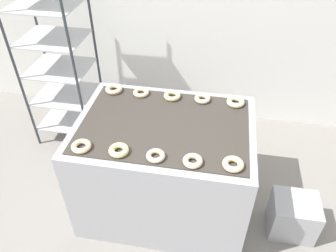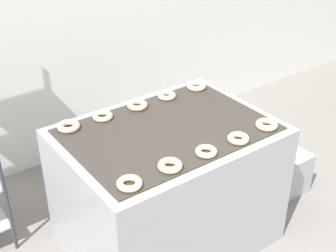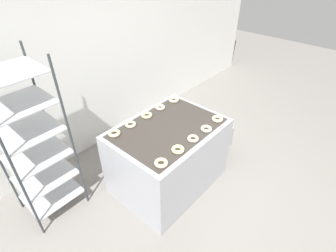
{
  "view_description": "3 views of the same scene",
  "coord_description": "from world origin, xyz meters",
  "px_view_note": "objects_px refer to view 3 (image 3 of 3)",
  "views": [
    {
      "loc": [
        0.35,
        -1.08,
        2.36
      ],
      "look_at": [
        0.0,
        0.87,
        0.74
      ],
      "focal_mm": 35.0,
      "sensor_mm": 36.0,
      "label": 1
    },
    {
      "loc": [
        -1.44,
        -1.25,
        2.31
      ],
      "look_at": [
        0.0,
        0.72,
        0.9
      ],
      "focal_mm": 50.0,
      "sensor_mm": 36.0,
      "label": 2
    },
    {
      "loc": [
        -1.8,
        -0.87,
        2.62
      ],
      "look_at": [
        0.0,
        0.72,
        0.9
      ],
      "focal_mm": 28.0,
      "sensor_mm": 36.0,
      "label": 3
    }
  ],
  "objects_px": {
    "donut_near_center": "(193,139)",
    "donut_near_rightmost": "(217,119)",
    "donut_near_right": "(206,129)",
    "donut_far_left": "(130,124)",
    "baking_rack_cart": "(33,144)",
    "donut_far_center": "(147,115)",
    "glaze_bin": "(218,137)",
    "donut_near_left": "(178,149)",
    "donut_far_leftmost": "(114,133)",
    "donut_far_right": "(160,107)",
    "donut_near_leftmost": "(161,163)",
    "donut_far_rightmost": "(174,100)",
    "fryer_machine": "(168,156)"
  },
  "relations": [
    {
      "from": "fryer_machine",
      "to": "baking_rack_cart",
      "type": "height_order",
      "value": "baking_rack_cart"
    },
    {
      "from": "donut_near_center",
      "to": "donut_far_left",
      "type": "distance_m",
      "value": 0.74
    },
    {
      "from": "baking_rack_cart",
      "to": "donut_far_leftmost",
      "type": "relative_size",
      "value": 13.44
    },
    {
      "from": "donut_near_leftmost",
      "to": "fryer_machine",
      "type": "bearing_deg",
      "value": 35.17
    },
    {
      "from": "donut_near_right",
      "to": "baking_rack_cart",
      "type": "bearing_deg",
      "value": 141.37
    },
    {
      "from": "donut_near_center",
      "to": "donut_near_rightmost",
      "type": "relative_size",
      "value": 0.91
    },
    {
      "from": "donut_near_leftmost",
      "to": "donut_far_center",
      "type": "height_order",
      "value": "donut_far_center"
    },
    {
      "from": "baking_rack_cart",
      "to": "donut_near_right",
      "type": "height_order",
      "value": "baking_rack_cart"
    },
    {
      "from": "donut_near_leftmost",
      "to": "donut_near_rightmost",
      "type": "bearing_deg",
      "value": 0.4
    },
    {
      "from": "fryer_machine",
      "to": "donut_far_right",
      "type": "bearing_deg",
      "value": 55.04
    },
    {
      "from": "donut_near_left",
      "to": "donut_far_rightmost",
      "type": "xyz_separation_m",
      "value": [
        0.74,
        0.68,
        -0.0
      ]
    },
    {
      "from": "glaze_bin",
      "to": "donut_near_left",
      "type": "distance_m",
      "value": 1.5
    },
    {
      "from": "baking_rack_cart",
      "to": "donut_far_left",
      "type": "relative_size",
      "value": 14.47
    },
    {
      "from": "baking_rack_cart",
      "to": "donut_near_left",
      "type": "xyz_separation_m",
      "value": [
        0.94,
        -1.13,
        -0.04
      ]
    },
    {
      "from": "donut_near_leftmost",
      "to": "donut_near_right",
      "type": "distance_m",
      "value": 0.74
    },
    {
      "from": "glaze_bin",
      "to": "donut_far_center",
      "type": "xyz_separation_m",
      "value": [
        -1.05,
        0.44,
        0.73
      ]
    },
    {
      "from": "donut_far_right",
      "to": "donut_near_leftmost",
      "type": "bearing_deg",
      "value": -136.67
    },
    {
      "from": "donut_far_left",
      "to": "donut_far_leftmost",
      "type": "bearing_deg",
      "value": 178.59
    },
    {
      "from": "donut_far_leftmost",
      "to": "donut_far_right",
      "type": "bearing_deg",
      "value": -0.63
    },
    {
      "from": "donut_far_leftmost",
      "to": "donut_far_left",
      "type": "height_order",
      "value": "donut_far_leftmost"
    },
    {
      "from": "donut_near_leftmost",
      "to": "donut_far_leftmost",
      "type": "height_order",
      "value": "donut_far_leftmost"
    },
    {
      "from": "baking_rack_cart",
      "to": "donut_far_right",
      "type": "height_order",
      "value": "baking_rack_cart"
    },
    {
      "from": "donut_near_center",
      "to": "donut_near_rightmost",
      "type": "height_order",
      "value": "donut_near_rightmost"
    },
    {
      "from": "glaze_bin",
      "to": "donut_far_leftmost",
      "type": "xyz_separation_m",
      "value": [
        -1.54,
        0.45,
        0.73
      ]
    },
    {
      "from": "fryer_machine",
      "to": "baking_rack_cart",
      "type": "relative_size",
      "value": 0.7
    },
    {
      "from": "donut_far_left",
      "to": "glaze_bin",
      "type": "bearing_deg",
      "value": -18.66
    },
    {
      "from": "donut_near_left",
      "to": "donut_near_rightmost",
      "type": "distance_m",
      "value": 0.73
    },
    {
      "from": "donut_near_center",
      "to": "donut_near_left",
      "type": "bearing_deg",
      "value": 178.61
    },
    {
      "from": "donut_near_leftmost",
      "to": "donut_far_left",
      "type": "xyz_separation_m",
      "value": [
        0.24,
        0.69,
        -0.0
      ]
    },
    {
      "from": "donut_near_right",
      "to": "donut_far_center",
      "type": "distance_m",
      "value": 0.74
    },
    {
      "from": "baking_rack_cart",
      "to": "donut_far_leftmost",
      "type": "distance_m",
      "value": 0.81
    },
    {
      "from": "donut_far_leftmost",
      "to": "donut_near_left",
      "type": "bearing_deg",
      "value": -70.19
    },
    {
      "from": "donut_near_leftmost",
      "to": "donut_far_leftmost",
      "type": "xyz_separation_m",
      "value": [
        0.0,
        0.7,
        0.0
      ]
    },
    {
      "from": "donut_near_right",
      "to": "donut_far_center",
      "type": "relative_size",
      "value": 0.94
    },
    {
      "from": "donut_near_rightmost",
      "to": "donut_far_leftmost",
      "type": "height_order",
      "value": "same"
    },
    {
      "from": "donut_far_left",
      "to": "donut_far_right",
      "type": "bearing_deg",
      "value": -0.26
    },
    {
      "from": "baking_rack_cart",
      "to": "donut_near_left",
      "type": "bearing_deg",
      "value": -50.12
    },
    {
      "from": "donut_near_rightmost",
      "to": "donut_far_right",
      "type": "height_order",
      "value": "donut_near_rightmost"
    },
    {
      "from": "glaze_bin",
      "to": "donut_far_center",
      "type": "relative_size",
      "value": 2.58
    },
    {
      "from": "fryer_machine",
      "to": "donut_near_leftmost",
      "type": "height_order",
      "value": "donut_near_leftmost"
    },
    {
      "from": "donut_far_rightmost",
      "to": "baking_rack_cart",
      "type": "bearing_deg",
      "value": 165.23
    },
    {
      "from": "donut_near_right",
      "to": "donut_far_left",
      "type": "height_order",
      "value": "donut_near_right"
    },
    {
      "from": "donut_near_right",
      "to": "donut_far_rightmost",
      "type": "relative_size",
      "value": 0.92
    },
    {
      "from": "donut_far_leftmost",
      "to": "baking_rack_cart",
      "type": "bearing_deg",
      "value": 148.03
    },
    {
      "from": "donut_far_left",
      "to": "donut_far_rightmost",
      "type": "distance_m",
      "value": 0.76
    },
    {
      "from": "donut_near_right",
      "to": "donut_near_rightmost",
      "type": "relative_size",
      "value": 0.94
    },
    {
      "from": "donut_near_center",
      "to": "donut_far_rightmost",
      "type": "bearing_deg",
      "value": 54.51
    },
    {
      "from": "donut_near_center",
      "to": "donut_far_rightmost",
      "type": "relative_size",
      "value": 0.89
    },
    {
      "from": "donut_near_center",
      "to": "donut_far_left",
      "type": "bearing_deg",
      "value": 110.79
    },
    {
      "from": "donut_near_right",
      "to": "donut_far_rightmost",
      "type": "distance_m",
      "value": 0.74
    }
  ]
}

